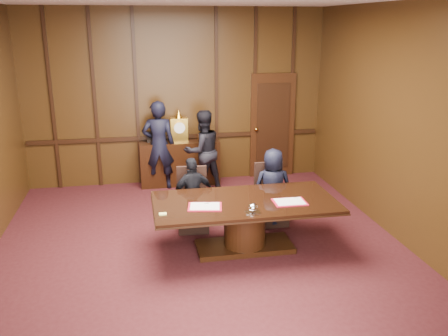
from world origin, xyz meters
The scene contains 13 objects.
room centered at (0.07, 0.14, 1.72)m, with size 7.00×7.04×3.50m.
sideboard centered at (0.00, 3.26, 0.49)m, with size 1.60×0.45×1.54m.
conference_table centered at (0.62, 0.13, 0.51)m, with size 2.62×1.32×0.76m.
folder_left centered at (0.02, -0.01, 0.77)m, with size 0.51×0.41×0.02m.
folder_right centered at (1.23, -0.06, 0.77)m, with size 0.47×0.34×0.02m.
inkstand centered at (0.62, -0.32, 0.81)m, with size 0.20×0.14×0.12m.
notepad centered at (-0.56, -0.16, 0.77)m, with size 0.10×0.07×0.01m, color #F7F97A.
chair_left centered at (-0.02, 1.00, 0.29)m, with size 0.51×0.51×0.99m.
chair_right centered at (1.27, 1.00, 0.29)m, with size 0.49×0.49×0.99m.
signatory_left centered at (-0.03, 0.93, 0.60)m, with size 0.71×0.29×1.21m, color black.
signatory_right centered at (1.27, 0.93, 0.64)m, with size 0.62×0.41×1.28m, color black.
witness_left centered at (-0.42, 3.10, 0.88)m, with size 0.64×0.42×1.76m, color black.
witness_right centered at (0.41, 2.81, 0.80)m, with size 0.78×0.61×1.60m, color black.
Camera 1 is at (-0.85, -6.02, 3.19)m, focal length 38.00 mm.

